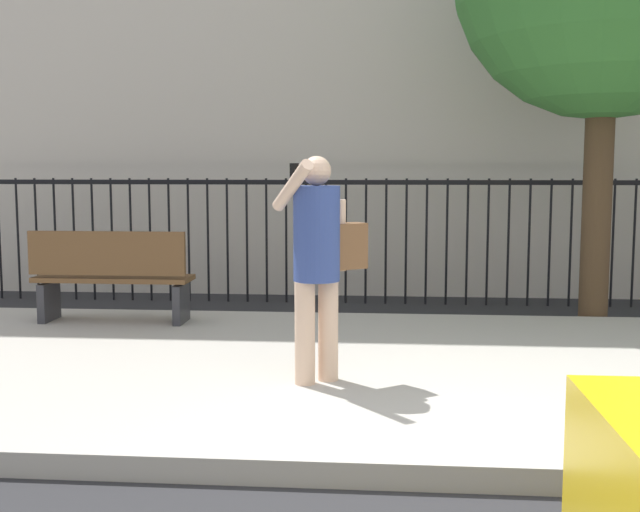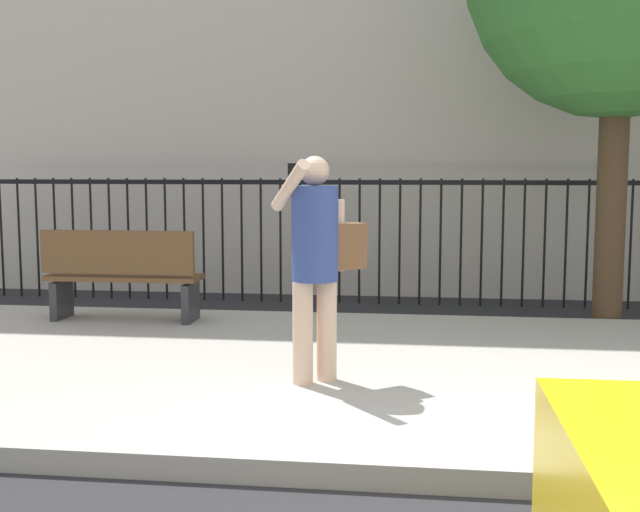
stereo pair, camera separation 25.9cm
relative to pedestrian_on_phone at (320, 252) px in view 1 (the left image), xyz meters
The scene contains 5 objects.
ground_plane 2.26m from the pedestrian_on_phone, 55.08° to the right, with size 60.00×60.00×0.00m, color #28282B.
sidewalk 1.64m from the pedestrian_on_phone, 27.76° to the left, with size 28.00×4.40×0.15m, color #B2ADA3.
iron_fence 4.44m from the pedestrian_on_phone, 75.33° to the left, with size 12.03×0.04×1.60m.
pedestrian_on_phone is the anchor object (origin of this frame).
street_bench 3.10m from the pedestrian_on_phone, 138.56° to the left, with size 1.60×0.45×0.95m.
Camera 1 is at (-0.65, -4.05, 1.72)m, focal length 44.01 mm.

